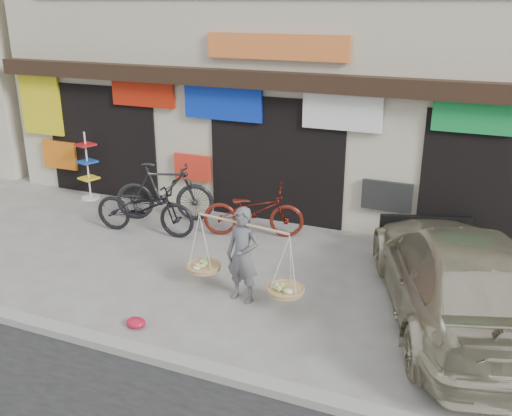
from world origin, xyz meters
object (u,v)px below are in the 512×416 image
at_px(bike_2, 253,211).
at_px(suv, 459,276).
at_px(display_rack, 88,172).
at_px(bike_0, 145,207).
at_px(street_vendor, 243,259).
at_px(bike_1, 164,192).

height_order(bike_2, suv, suv).
bearing_deg(bike_2, display_rack, 64.31).
height_order(bike_0, suv, suv).
bearing_deg(suv, bike_2, -42.64).
distance_m(street_vendor, suv, 3.28).
distance_m(bike_1, bike_2, 2.14).
height_order(street_vendor, bike_0, street_vendor).
xyz_separation_m(bike_0, bike_1, (-0.03, 0.82, 0.07)).
bearing_deg(bike_0, display_rack, 55.63).
relative_size(street_vendor, display_rack, 1.27).
xyz_separation_m(bike_1, display_rack, (-2.45, 0.52, 0.02)).
distance_m(bike_0, bike_1, 0.83).
xyz_separation_m(bike_1, suv, (6.24, -1.89, 0.08)).
xyz_separation_m(bike_0, suv, (6.21, -1.07, 0.16)).
relative_size(street_vendor, bike_2, 1.02).
relative_size(bike_0, bike_2, 1.06).
bearing_deg(display_rack, bike_0, -28.50).
bearing_deg(bike_2, bike_1, 69.78).
distance_m(suv, display_rack, 9.02).
relative_size(bike_0, bike_1, 1.01).
relative_size(bike_1, bike_2, 1.05).
bearing_deg(suv, street_vendor, -6.45).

